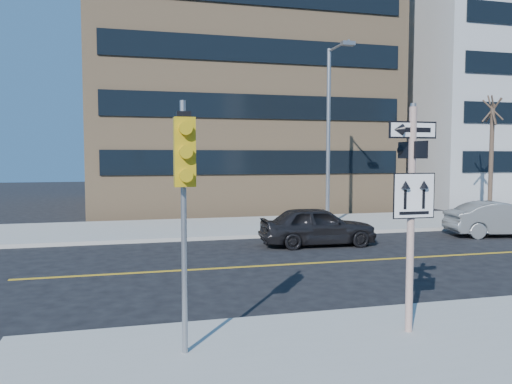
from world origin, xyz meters
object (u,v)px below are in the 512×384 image
object	(u,v)px
traffic_signal	(184,173)
street_tree_west	(493,112)
streetlight_a	(330,124)
sign_pole	(412,205)
parked_car_a	(318,226)
parked_car_b	(501,219)

from	to	relation	value
traffic_signal	street_tree_west	distance (m)	22.14
streetlight_a	sign_pole	bearing A→B (deg)	-106.77
parked_car_a	parked_car_b	world-z (taller)	parked_car_a
street_tree_west	parked_car_a	bearing A→B (deg)	-158.40
traffic_signal	parked_car_a	size ratio (longest dim) A/B	0.93
traffic_signal	parked_car_b	world-z (taller)	traffic_signal
sign_pole	street_tree_west	distance (m)	19.22
traffic_signal	streetlight_a	xyz separation A→B (m)	(8.00, 13.42, 1.73)
parked_car_b	streetlight_a	size ratio (longest dim) A/B	0.54
parked_car_b	street_tree_west	bearing A→B (deg)	-23.92
parked_car_b	parked_car_a	bearing A→B (deg)	101.64
sign_pole	street_tree_west	xyz separation A→B (m)	(13.00, 13.81, 3.09)
streetlight_a	street_tree_west	world-z (taller)	streetlight_a
sign_pole	streetlight_a	size ratio (longest dim) A/B	0.51
parked_car_a	street_tree_west	distance (m)	12.85
sign_pole	parked_car_b	distance (m)	13.97
parked_car_b	streetlight_a	world-z (taller)	streetlight_a
parked_car_b	street_tree_west	size ratio (longest dim) A/B	0.68
parked_car_a	streetlight_a	bearing A→B (deg)	-25.81
sign_pole	street_tree_west	world-z (taller)	street_tree_west
parked_car_a	street_tree_west	bearing A→B (deg)	-65.78
sign_pole	streetlight_a	distance (m)	14.05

